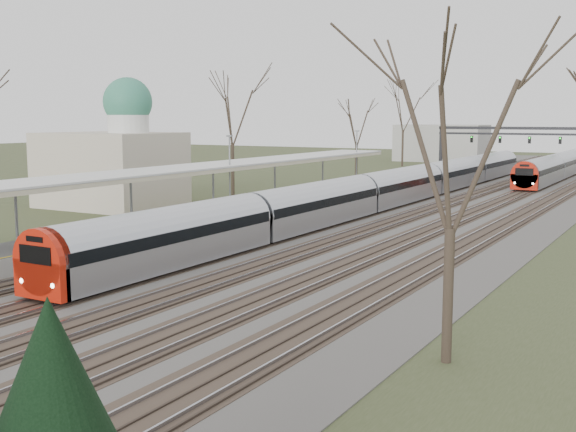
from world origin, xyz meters
TOP-DOWN VIEW (x-y plane):
  - track_bed at (0.26, 55.00)m, footprint 24.00×160.00m
  - platform at (-9.05, 37.50)m, footprint 3.50×69.00m
  - canopy at (-9.05, 32.99)m, footprint 4.10×50.00m
  - dome_building at (-21.71, 38.00)m, footprint 10.00×8.00m
  - signal_gantry at (0.29, 84.99)m, footprint 21.00×0.59m
  - tree_west_far at (-17.00, 48.00)m, footprint 5.50×5.50m
  - tree_east_near at (13.00, 15.00)m, footprint 4.50×4.50m
  - train_near at (-2.50, 50.83)m, footprint 2.62×75.21m
  - train_far at (4.50, 88.14)m, footprint 2.62×45.21m

SIDE VIEW (x-z plane):
  - track_bed at x=0.26m, z-range -0.05..0.17m
  - platform at x=-9.05m, z-range 0.00..1.00m
  - train_near at x=-2.50m, z-range -0.05..3.00m
  - train_far at x=4.50m, z-range -0.05..3.00m
  - dome_building at x=-21.71m, z-range -1.43..8.87m
  - canopy at x=-9.05m, z-range 2.37..5.48m
  - signal_gantry at x=0.29m, z-range 1.87..7.95m
  - tree_east_near at x=13.00m, z-range 1.92..11.19m
  - tree_west_far at x=-17.00m, z-range 2.35..13.68m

